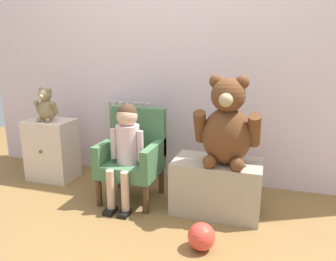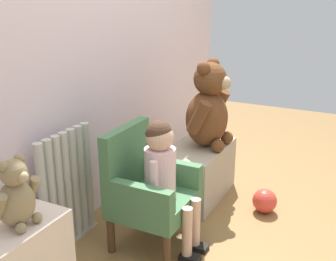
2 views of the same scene
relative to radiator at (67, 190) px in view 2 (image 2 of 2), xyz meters
The scene contains 9 objects.
ground_plane 1.12m from the radiator, 64.73° to the right, with size 6.00×6.00×0.00m, color olive.
back_wall 0.99m from the radiator, 15.31° to the left, with size 3.80×0.05×2.40m, color silver.
radiator is the anchor object (origin of this frame).
child_armchair 0.44m from the radiator, 61.38° to the right, with size 0.43×0.41×0.68m.
child_figure 0.56m from the radiator, 67.07° to the right, with size 0.25×0.35×0.74m.
low_bench 0.96m from the radiator, 26.37° to the right, with size 0.60×0.35×0.37m, color tan.
large_teddy_bear 1.07m from the radiator, 27.06° to the right, with size 0.43×0.30×0.59m.
small_teddy_bear 0.74m from the radiator, 154.76° to the right, with size 0.20×0.14×0.28m.
toy_ball 1.27m from the radiator, 46.76° to the right, with size 0.16×0.16×0.16m, color #E04032.
Camera 2 is at (-2.08, -0.48, 1.40)m, focal length 45.00 mm.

